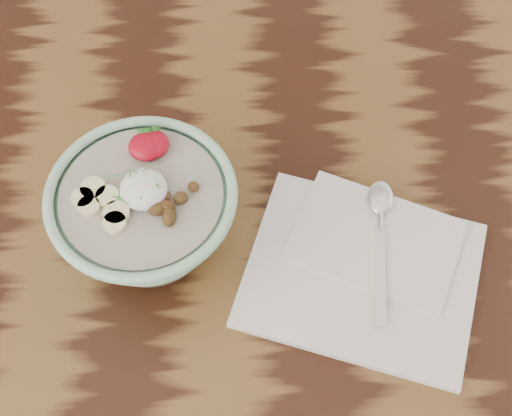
% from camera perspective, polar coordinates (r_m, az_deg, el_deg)
% --- Properties ---
extents(table, '(1.60, 0.90, 0.75)m').
position_cam_1_polar(table, '(0.96, 3.66, -1.65)').
color(table, black).
rests_on(table, ground).
extents(breakfast_bowl, '(0.21, 0.21, 0.13)m').
position_cam_1_polar(breakfast_bowl, '(0.79, -8.78, -0.51)').
color(breakfast_bowl, '#9DD3AD').
rests_on(breakfast_bowl, table).
extents(napkin, '(0.31, 0.28, 0.02)m').
position_cam_1_polar(napkin, '(0.83, 8.67, -4.71)').
color(napkin, white).
rests_on(napkin, table).
extents(spoon, '(0.04, 0.19, 0.01)m').
position_cam_1_polar(spoon, '(0.85, 9.94, -0.68)').
color(spoon, silver).
rests_on(spoon, napkin).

